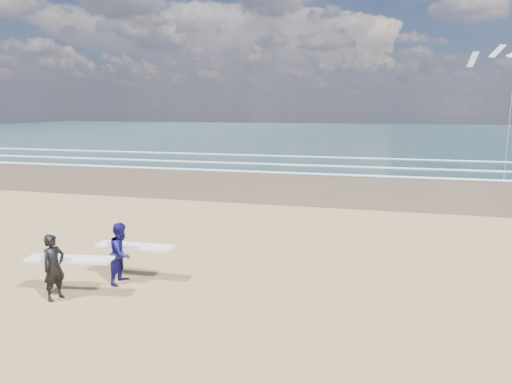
# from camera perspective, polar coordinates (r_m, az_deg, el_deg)

# --- Properties ---
(ocean) EXTENTS (220.00, 100.00, 0.02)m
(ocean) POSITION_cam_1_polar(r_m,az_deg,el_deg) (82.51, 22.84, 6.51)
(ocean) COLOR #1C383D
(ocean) RESTS_ON ground
(surfer_near) EXTENTS (2.25, 1.12, 1.69)m
(surfer_near) POSITION_cam_1_polar(r_m,az_deg,el_deg) (12.60, -23.68, -8.46)
(surfer_near) COLOR black
(surfer_near) RESTS_ON ground
(surfer_far) EXTENTS (2.21, 1.06, 1.69)m
(surfer_far) POSITION_cam_1_polar(r_m,az_deg,el_deg) (13.13, -16.30, -7.23)
(surfer_far) COLOR #100E50
(surfer_far) RESTS_ON ground
(kite_1) EXTENTS (5.55, 4.71, 9.55)m
(kite_1) POSITION_cam_1_polar(r_m,az_deg,el_deg) (36.25, 29.31, 10.01)
(kite_1) COLOR slate
(kite_1) RESTS_ON ground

